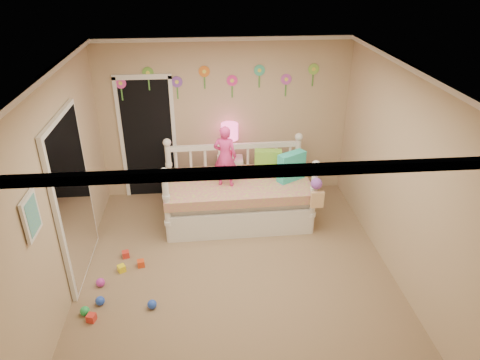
{
  "coord_description": "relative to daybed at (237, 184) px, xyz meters",
  "views": [
    {
      "loc": [
        -0.36,
        -4.5,
        3.71
      ],
      "look_at": [
        0.1,
        0.6,
        1.05
      ],
      "focal_mm": 32.9,
      "sensor_mm": 36.0,
      "label": 1
    }
  ],
  "objects": [
    {
      "name": "floor",
      "position": [
        -0.13,
        -1.33,
        -0.59
      ],
      "size": [
        4.0,
        4.5,
        0.01
      ],
      "primitive_type": "cube",
      "color": "#7F684C",
      "rests_on": "ground"
    },
    {
      "name": "ceiling",
      "position": [
        -0.13,
        -1.33,
        2.01
      ],
      "size": [
        4.0,
        4.5,
        0.01
      ],
      "primitive_type": "cube",
      "color": "white",
      "rests_on": "floor"
    },
    {
      "name": "back_wall",
      "position": [
        -0.13,
        0.92,
        0.71
      ],
      "size": [
        4.0,
        0.01,
        2.6
      ],
      "primitive_type": "cube",
      "color": "tan",
      "rests_on": "floor"
    },
    {
      "name": "left_wall",
      "position": [
        -2.13,
        -1.33,
        0.71
      ],
      "size": [
        0.01,
        4.5,
        2.6
      ],
      "primitive_type": "cube",
      "color": "tan",
      "rests_on": "floor"
    },
    {
      "name": "right_wall",
      "position": [
        1.87,
        -1.33,
        0.71
      ],
      "size": [
        0.01,
        4.5,
        2.6
      ],
      "primitive_type": "cube",
      "color": "tan",
      "rests_on": "floor"
    },
    {
      "name": "crown_molding",
      "position": [
        -0.13,
        -1.33,
        1.98
      ],
      "size": [
        4.0,
        4.5,
        0.06
      ],
      "primitive_type": null,
      "color": "white",
      "rests_on": "ceiling"
    },
    {
      "name": "daybed",
      "position": [
        0.0,
        0.0,
        0.0
      ],
      "size": [
        2.22,
        1.22,
        1.19
      ],
      "primitive_type": null,
      "rotation": [
        0.0,
        0.0,
        0.02
      ],
      "color": "white",
      "rests_on": "floor"
    },
    {
      "name": "pillow_turquoise",
      "position": [
        0.8,
        -0.04,
        0.28
      ],
      "size": [
        0.45,
        0.35,
        0.44
      ],
      "primitive_type": "cube",
      "rotation": [
        0.0,
        0.0,
        0.53
      ],
      "color": "#24B8A1",
      "rests_on": "daybed"
    },
    {
      "name": "pillow_lime",
      "position": [
        0.49,
        0.2,
        0.26
      ],
      "size": [
        0.43,
        0.21,
        0.39
      ],
      "primitive_type": "cube",
      "rotation": [
        0.0,
        0.0,
        -0.14
      ],
      "color": "#7DC53C",
      "rests_on": "daybed"
    },
    {
      "name": "child",
      "position": [
        -0.18,
        -0.11,
        0.52
      ],
      "size": [
        0.38,
        0.29,
        0.91
      ],
      "primitive_type": "imported",
      "rotation": [
        0.0,
        0.0,
        2.9
      ],
      "color": "#E43389",
      "rests_on": "daybed"
    },
    {
      "name": "nightstand",
      "position": [
        -0.06,
        0.72,
        -0.24
      ],
      "size": [
        0.43,
        0.34,
        0.7
      ],
      "primitive_type": "cube",
      "rotation": [
        0.0,
        0.0,
        -0.04
      ],
      "color": "white",
      "rests_on": "floor"
    },
    {
      "name": "table_lamp",
      "position": [
        -0.06,
        0.72,
        0.5
      ],
      "size": [
        0.27,
        0.27,
        0.6
      ],
      "color": "#DB1D5C",
      "rests_on": "nightstand"
    },
    {
      "name": "closet_doorway",
      "position": [
        -1.38,
        0.9,
        0.44
      ],
      "size": [
        0.9,
        0.04,
        2.07
      ],
      "primitive_type": "cube",
      "color": "black",
      "rests_on": "back_wall"
    },
    {
      "name": "flower_decals",
      "position": [
        -0.22,
        0.91,
        1.35
      ],
      "size": [
        3.4,
        0.02,
        0.5
      ],
      "primitive_type": null,
      "color": "#B2668C",
      "rests_on": "back_wall"
    },
    {
      "name": "mirror_closet",
      "position": [
        -2.09,
        -1.03,
        0.46
      ],
      "size": [
        0.07,
        1.3,
        2.1
      ],
      "primitive_type": "cube",
      "color": "white",
      "rests_on": "left_wall"
    },
    {
      "name": "wall_picture",
      "position": [
        -2.1,
        -2.23,
        0.96
      ],
      "size": [
        0.05,
        0.34,
        0.42
      ],
      "primitive_type": "cube",
      "color": "white",
      "rests_on": "left_wall"
    },
    {
      "name": "hanging_bag",
      "position": [
        1.04,
        -0.62,
        0.13
      ],
      "size": [
        0.2,
        0.16,
        0.36
      ],
      "primitive_type": null,
      "color": "beige",
      "rests_on": "daybed"
    },
    {
      "name": "toy_scatter",
      "position": [
        -1.55,
        -1.48,
        -0.54
      ],
      "size": [
        1.12,
        1.47,
        0.11
      ],
      "primitive_type": null,
      "rotation": [
        0.0,
        0.0,
        -0.27
      ],
      "color": "#996666",
      "rests_on": "floor"
    }
  ]
}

